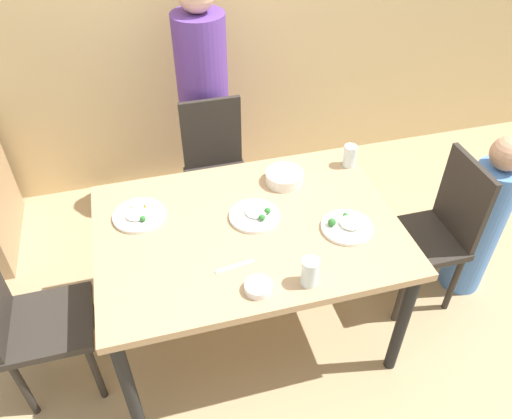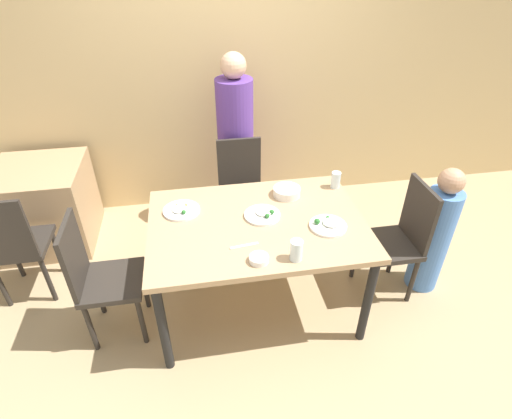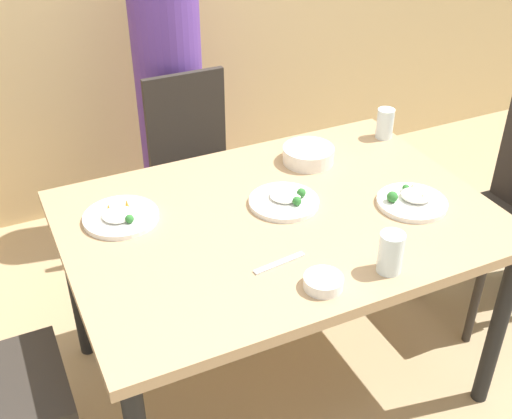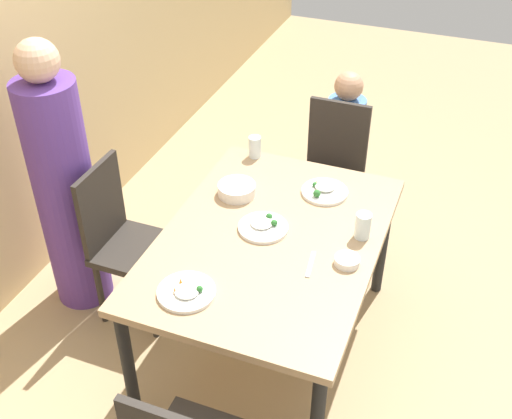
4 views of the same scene
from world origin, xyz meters
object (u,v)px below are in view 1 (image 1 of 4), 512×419
Objects in this scene: glass_water_tall at (350,156)px; person_adult at (205,111)px; bowl_curry at (284,177)px; person_child at (481,223)px; chair_adult_spot at (217,169)px; plate_rice_adult at (347,226)px; chair_child_spot at (436,230)px.

person_adult is at bearing 127.62° from glass_water_tall.
person_child is at bearing -15.97° from bowl_curry.
person_child is (1.34, -0.87, -0.02)m from chair_adult_spot.
bowl_curry is at bearing -65.00° from chair_adult_spot.
bowl_curry is 0.81× the size of plate_rice_adult.
person_adult is 0.93m from bowl_curry.
person_adult is at bearing -138.82° from chair_child_spot.
bowl_curry reaches higher than plate_rice_adult.
bowl_curry is 0.39m from glass_water_tall.
plate_rice_adult is at bearing -172.71° from person_child.
plate_rice_adult is 1.95× the size of glass_water_tall.
chair_child_spot reaches higher than plate_rice_adult.
chair_adult_spot is 0.59× the size of person_adult.
person_child is 5.28× the size of bowl_curry.
person_adult reaches higher than chair_adult_spot.
person_child is 0.85m from glass_water_tall.
person_child is at bearing -41.86° from person_adult.
chair_child_spot is 4.70× the size of bowl_curry.
chair_adult_spot is at bearing -90.00° from person_adult.
chair_adult_spot reaches higher than plate_rice_adult.
chair_child_spot is at bearing -41.75° from glass_water_tall.
person_adult reaches higher than chair_child_spot.
chair_adult_spot reaches higher than bowl_curry.
glass_water_tall is (0.65, -0.51, 0.33)m from chair_adult_spot.
chair_child_spot is at bearing -39.67° from chair_adult_spot.
glass_water_tall reaches higher than bowl_curry.
bowl_curry is (0.26, -0.56, 0.30)m from chair_adult_spot.
chair_adult_spot is at bearing 115.00° from bowl_curry.
bowl_curry is (-0.79, 0.31, 0.30)m from chair_child_spot.
bowl_curry is (-1.08, 0.31, 0.31)m from person_child.
person_adult is 7.99× the size of bowl_curry.
chair_child_spot is 0.89× the size of person_child.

